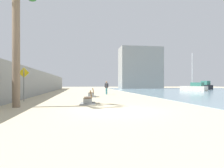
% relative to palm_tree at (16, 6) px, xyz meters
% --- Properties ---
extents(ground_plane, '(120.00, 120.00, 0.00)m').
position_rel_palm_tree_xyz_m(ground_plane, '(5.86, 15.49, -6.38)').
color(ground_plane, '#C6B793').
extents(seawall, '(0.80, 64.00, 3.17)m').
position_rel_palm_tree_xyz_m(seawall, '(-1.64, 15.49, -4.80)').
color(seawall, gray).
rests_on(seawall, ground).
extents(palm_tree, '(3.18, 3.36, 8.58)m').
position_rel_palm_tree_xyz_m(palm_tree, '(0.00, 0.00, 0.00)').
color(palm_tree, '#7A6651').
rests_on(palm_tree, ground).
extents(bench_near, '(1.23, 2.16, 0.98)m').
position_rel_palm_tree_xyz_m(bench_near, '(4.56, 1.46, -6.15)').
color(bench_near, gray).
rests_on(bench_near, ground).
extents(bench_far, '(1.26, 2.18, 0.98)m').
position_rel_palm_tree_xyz_m(bench_far, '(5.20, 9.16, -6.15)').
color(bench_far, gray).
rests_on(bench_far, ground).
extents(person_walking, '(0.49, 0.30, 1.78)m').
position_rel_palm_tree_xyz_m(person_walking, '(7.45, 13.38, -5.33)').
color(person_walking, teal).
rests_on(person_walking, ground).
extents(boat_outer, '(3.92, 5.08, 7.41)m').
position_rel_palm_tree_xyz_m(boat_outer, '(25.81, 22.89, -5.69)').
color(boat_outer, beige).
rests_on(boat_outer, water_bay).
extents(boat_far_right, '(2.91, 4.40, 2.06)m').
position_rel_palm_tree_xyz_m(boat_far_right, '(33.41, 31.34, -5.58)').
color(boat_far_right, black).
rests_on(boat_far_right, water_bay).
extents(pedestrian_sign, '(0.85, 0.08, 2.81)m').
position_rel_palm_tree_xyz_m(pedestrian_sign, '(-0.67, 4.36, -4.63)').
color(pedestrian_sign, slate).
rests_on(pedestrian_sign, ground).
extents(harbor_building, '(12.00, 6.00, 11.87)m').
position_rel_palm_tree_xyz_m(harbor_building, '(21.26, 43.49, -0.45)').
color(harbor_building, gray).
rests_on(harbor_building, ground).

